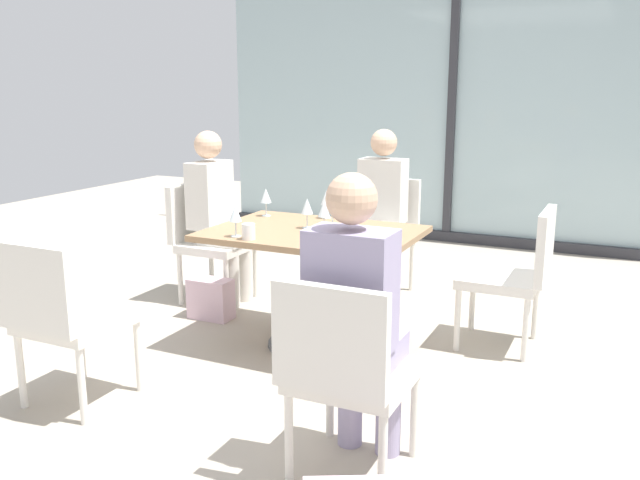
{
  "coord_description": "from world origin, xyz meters",
  "views": [
    {
      "loc": [
        1.71,
        -3.52,
        1.58
      ],
      "look_at": [
        0.0,
        0.1,
        0.65
      ],
      "focal_mm": 37.68,
      "sensor_mm": 36.0,
      "label": 1
    }
  ],
  "objects_px": {
    "chair_far_left": "(206,235)",
    "person_front_right": "(356,310)",
    "cell_phone_on_table": "(340,235)",
    "wine_glass_2": "(333,204)",
    "chair_near_window": "(384,229)",
    "chair_front_right": "(345,367)",
    "wine_glass_3": "(235,214)",
    "wine_glass_4": "(266,196)",
    "person_far_left": "(217,209)",
    "handbag_0": "(211,299)",
    "chair_far_right": "(517,269)",
    "wine_glass_1": "(326,198)",
    "wine_glass_5": "(324,210)",
    "chair_front_left": "(61,313)",
    "wine_glass_6": "(349,206)",
    "coffee_cup": "(249,232)",
    "dining_table_main": "(313,261)",
    "person_near_window": "(380,205)",
    "wine_glass_0": "(307,207)"
  },
  "relations": [
    {
      "from": "person_front_right",
      "to": "handbag_0",
      "type": "height_order",
      "value": "person_front_right"
    },
    {
      "from": "chair_far_right",
      "to": "wine_glass_5",
      "type": "xyz_separation_m",
      "value": [
        -1.05,
        -0.49,
        0.37
      ]
    },
    {
      "from": "dining_table_main",
      "to": "chair_front_right",
      "type": "bearing_deg",
      "value": -59.21
    },
    {
      "from": "person_front_right",
      "to": "handbag_0",
      "type": "bearing_deg",
      "value": 141.08
    },
    {
      "from": "person_front_right",
      "to": "wine_glass_5",
      "type": "bearing_deg",
      "value": 120.39
    },
    {
      "from": "person_front_right",
      "to": "cell_phone_on_table",
      "type": "bearing_deg",
      "value": 116.56
    },
    {
      "from": "chair_far_left",
      "to": "wine_glass_3",
      "type": "distance_m",
      "value": 1.22
    },
    {
      "from": "person_far_left",
      "to": "wine_glass_1",
      "type": "bearing_deg",
      "value": -7.61
    },
    {
      "from": "coffee_cup",
      "to": "wine_glass_4",
      "type": "bearing_deg",
      "value": 111.6
    },
    {
      "from": "chair_far_right",
      "to": "coffee_cup",
      "type": "height_order",
      "value": "chair_far_right"
    },
    {
      "from": "dining_table_main",
      "to": "person_far_left",
      "type": "height_order",
      "value": "person_far_left"
    },
    {
      "from": "wine_glass_3",
      "to": "person_near_window",
      "type": "bearing_deg",
      "value": 77.76
    },
    {
      "from": "coffee_cup",
      "to": "person_front_right",
      "type": "bearing_deg",
      "value": -38.78
    },
    {
      "from": "wine_glass_5",
      "to": "handbag_0",
      "type": "distance_m",
      "value": 1.18
    },
    {
      "from": "person_front_right",
      "to": "wine_glass_4",
      "type": "height_order",
      "value": "person_front_right"
    },
    {
      "from": "person_far_left",
      "to": "handbag_0",
      "type": "xyz_separation_m",
      "value": [
        0.16,
        -0.35,
        -0.56
      ]
    },
    {
      "from": "wine_glass_1",
      "to": "wine_glass_2",
      "type": "relative_size",
      "value": 1.0
    },
    {
      "from": "chair_front_right",
      "to": "handbag_0",
      "type": "bearing_deg",
      "value": 138.8
    },
    {
      "from": "chair_far_right",
      "to": "person_near_window",
      "type": "xyz_separation_m",
      "value": [
        -1.12,
        0.65,
        0.2
      ]
    },
    {
      "from": "person_far_left",
      "to": "handbag_0",
      "type": "relative_size",
      "value": 4.2
    },
    {
      "from": "chair_near_window",
      "to": "chair_front_left",
      "type": "relative_size",
      "value": 1.0
    },
    {
      "from": "person_front_right",
      "to": "handbag_0",
      "type": "distance_m",
      "value": 2.14
    },
    {
      "from": "wine_glass_2",
      "to": "coffee_cup",
      "type": "height_order",
      "value": "wine_glass_2"
    },
    {
      "from": "chair_front_left",
      "to": "person_near_window",
      "type": "distance_m",
      "value": 2.53
    },
    {
      "from": "chair_near_window",
      "to": "chair_far_right",
      "type": "height_order",
      "value": "same"
    },
    {
      "from": "wine_glass_3",
      "to": "wine_glass_6",
      "type": "height_order",
      "value": "same"
    },
    {
      "from": "chair_front_right",
      "to": "coffee_cup",
      "type": "distance_m",
      "value": 1.35
    },
    {
      "from": "chair_far_left",
      "to": "person_front_right",
      "type": "distance_m",
      "value": 2.51
    },
    {
      "from": "wine_glass_0",
      "to": "wine_glass_6",
      "type": "height_order",
      "value": "same"
    },
    {
      "from": "chair_front_right",
      "to": "cell_phone_on_table",
      "type": "xyz_separation_m",
      "value": [
        -0.55,
        1.2,
        0.24
      ]
    },
    {
      "from": "wine_glass_2",
      "to": "chair_near_window",
      "type": "bearing_deg",
      "value": 92.3
    },
    {
      "from": "dining_table_main",
      "to": "handbag_0",
      "type": "xyz_separation_m",
      "value": [
        -0.85,
        0.15,
        -0.4
      ]
    },
    {
      "from": "person_front_right",
      "to": "wine_glass_6",
      "type": "relative_size",
      "value": 6.81
    },
    {
      "from": "chair_front_left",
      "to": "wine_glass_6",
      "type": "xyz_separation_m",
      "value": [
        0.9,
        1.45,
        0.37
      ]
    },
    {
      "from": "chair_front_right",
      "to": "cell_phone_on_table",
      "type": "bearing_deg",
      "value": 114.44
    },
    {
      "from": "chair_far_right",
      "to": "handbag_0",
      "type": "height_order",
      "value": "chair_far_right"
    },
    {
      "from": "chair_far_left",
      "to": "coffee_cup",
      "type": "xyz_separation_m",
      "value": [
        0.9,
        -0.87,
        0.28
      ]
    },
    {
      "from": "chair_front_left",
      "to": "wine_glass_2",
      "type": "xyz_separation_m",
      "value": [
        0.79,
        1.45,
        0.37
      ]
    },
    {
      "from": "chair_front_right",
      "to": "wine_glass_6",
      "type": "distance_m",
      "value": 1.61
    },
    {
      "from": "dining_table_main",
      "to": "wine_glass_6",
      "type": "xyz_separation_m",
      "value": [
        0.15,
        0.19,
        0.32
      ]
    },
    {
      "from": "wine_glass_0",
      "to": "cell_phone_on_table",
      "type": "xyz_separation_m",
      "value": [
        0.26,
        -0.1,
        -0.13
      ]
    },
    {
      "from": "wine_glass_0",
      "to": "wine_glass_4",
      "type": "relative_size",
      "value": 1.0
    },
    {
      "from": "wine_glass_5",
      "to": "person_front_right",
      "type": "bearing_deg",
      "value": -59.61
    },
    {
      "from": "chair_far_right",
      "to": "wine_glass_1",
      "type": "relative_size",
      "value": 4.7
    },
    {
      "from": "person_front_right",
      "to": "cell_phone_on_table",
      "type": "distance_m",
      "value": 1.22
    },
    {
      "from": "chair_near_window",
      "to": "coffee_cup",
      "type": "bearing_deg",
      "value": -97.75
    },
    {
      "from": "wine_glass_2",
      "to": "cell_phone_on_table",
      "type": "xyz_separation_m",
      "value": [
        0.16,
        -0.25,
        -0.13
      ]
    },
    {
      "from": "dining_table_main",
      "to": "handbag_0",
      "type": "distance_m",
      "value": 0.96
    },
    {
      "from": "handbag_0",
      "to": "chair_far_left",
      "type": "bearing_deg",
      "value": 126.62
    },
    {
      "from": "wine_glass_0",
      "to": "wine_glass_6",
      "type": "distance_m",
      "value": 0.26
    }
  ]
}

